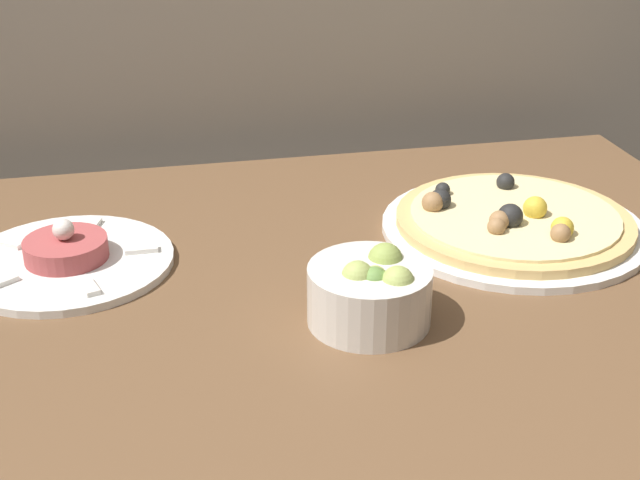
{
  "coord_description": "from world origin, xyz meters",
  "views": [
    {
      "loc": [
        -0.21,
        -0.49,
        1.27
      ],
      "look_at": [
        -0.01,
        0.44,
        0.81
      ],
      "focal_mm": 50.0,
      "sensor_mm": 36.0,
      "label": 1
    }
  ],
  "objects": [
    {
      "name": "pizza_plate",
      "position": [
        0.26,
        0.5,
        0.78
      ],
      "size": [
        0.34,
        0.34,
        0.05
      ],
      "color": "white",
      "rests_on": "dining_table"
    },
    {
      "name": "dining_table",
      "position": [
        0.0,
        0.42,
        0.66
      ],
      "size": [
        1.12,
        0.83,
        0.77
      ],
      "color": "brown",
      "rests_on": "ground_plane"
    },
    {
      "name": "tartare_plate",
      "position": [
        -0.31,
        0.52,
        0.78
      ],
      "size": [
        0.26,
        0.26,
        0.06
      ],
      "color": "white",
      "rests_on": "dining_table"
    },
    {
      "name": "small_bowl",
      "position": [
        0.02,
        0.32,
        0.8
      ],
      "size": [
        0.13,
        0.13,
        0.08
      ],
      "color": "silver",
      "rests_on": "dining_table"
    }
  ]
}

